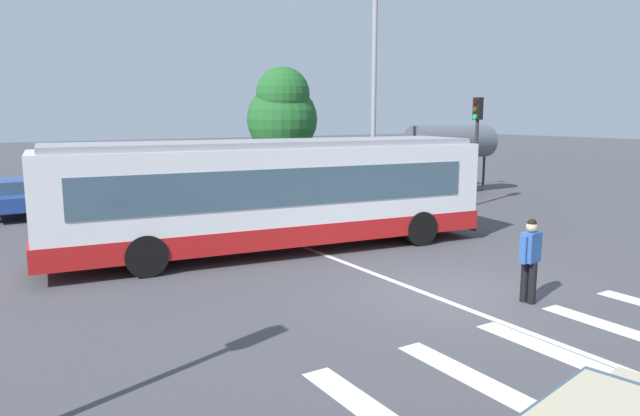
% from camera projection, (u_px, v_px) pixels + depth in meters
% --- Properties ---
extents(ground_plane, '(160.00, 160.00, 0.00)m').
position_uv_depth(ground_plane, '(447.00, 293.00, 12.23)').
color(ground_plane, '#47474C').
extents(city_transit_bus, '(12.49, 3.98, 3.06)m').
position_uv_depth(city_transit_bus, '(274.00, 194.00, 15.81)').
color(city_transit_bus, black).
rests_on(city_transit_bus, ground_plane).
extents(pedestrian_crossing_street, '(0.57, 0.32, 1.72)m').
position_uv_depth(pedestrian_crossing_street, '(530.00, 256.00, 11.49)').
color(pedestrian_crossing_street, black).
rests_on(pedestrian_crossing_street, ground_plane).
extents(parked_car_blue, '(1.89, 4.51, 1.35)m').
position_uv_depth(parked_car_blue, '(13.00, 195.00, 21.65)').
color(parked_car_blue, black).
rests_on(parked_car_blue, ground_plane).
extents(parked_car_red, '(1.97, 4.55, 1.35)m').
position_uv_depth(parked_car_red, '(92.00, 189.00, 23.41)').
color(parked_car_red, black).
rests_on(parked_car_red, ground_plane).
extents(parked_car_teal, '(1.88, 4.50, 1.35)m').
position_uv_depth(parked_car_teal, '(155.00, 185.00, 24.60)').
color(parked_car_teal, black).
rests_on(parked_car_teal, ground_plane).
extents(parked_car_white, '(1.88, 4.51, 1.35)m').
position_uv_depth(parked_car_white, '(215.00, 181.00, 26.08)').
color(parked_car_white, black).
rests_on(parked_car_white, ground_plane).
extents(parked_car_champagne, '(2.16, 4.63, 1.35)m').
position_uv_depth(parked_car_champagne, '(272.00, 178.00, 27.42)').
color(parked_car_champagne, black).
rests_on(parked_car_champagne, ground_plane).
extents(parked_car_black, '(2.02, 4.58, 1.35)m').
position_uv_depth(parked_car_black, '(322.00, 175.00, 28.86)').
color(parked_car_black, black).
rests_on(parked_car_black, ground_plane).
extents(traffic_light_far_corner, '(0.33, 0.32, 4.44)m').
position_uv_depth(traffic_light_far_corner, '(477.00, 133.00, 23.60)').
color(traffic_light_far_corner, '#28282B').
rests_on(traffic_light_far_corner, ground_plane).
extents(bus_stop_shelter, '(4.70, 1.54, 3.25)m').
position_uv_depth(bus_stop_shelter, '(451.00, 143.00, 27.09)').
color(bus_stop_shelter, '#28282B').
rests_on(bus_stop_shelter, ground_plane).
extents(twin_arm_street_lamp, '(4.05, 0.32, 9.69)m').
position_uv_depth(twin_arm_street_lamp, '(374.00, 60.00, 22.75)').
color(twin_arm_street_lamp, '#939399').
rests_on(twin_arm_street_lamp, ground_plane).
extents(background_tree_right, '(3.70, 3.70, 6.19)m').
position_uv_depth(background_tree_right, '(282.00, 112.00, 30.02)').
color(background_tree_right, brown).
rests_on(background_tree_right, ground_plane).
extents(crosswalk_painted_stripes, '(7.69, 2.67, 0.01)m').
position_uv_depth(crosswalk_painted_stripes, '(549.00, 349.00, 9.31)').
color(crosswalk_painted_stripes, silver).
rests_on(crosswalk_painted_stripes, ground_plane).
extents(lane_center_line, '(0.16, 24.00, 0.01)m').
position_uv_depth(lane_center_line, '(375.00, 274.00, 13.70)').
color(lane_center_line, silver).
rests_on(lane_center_line, ground_plane).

